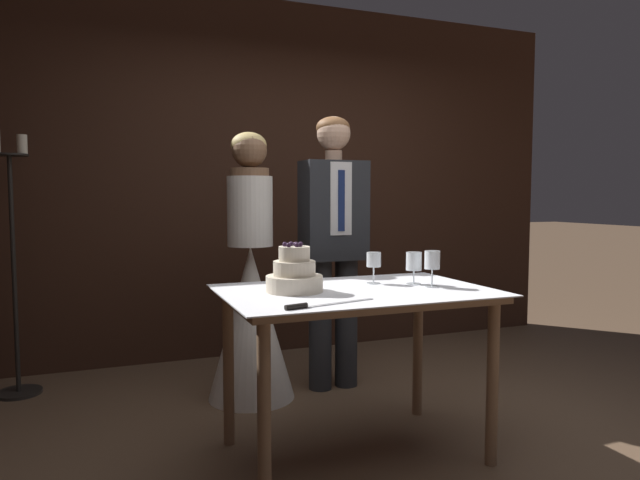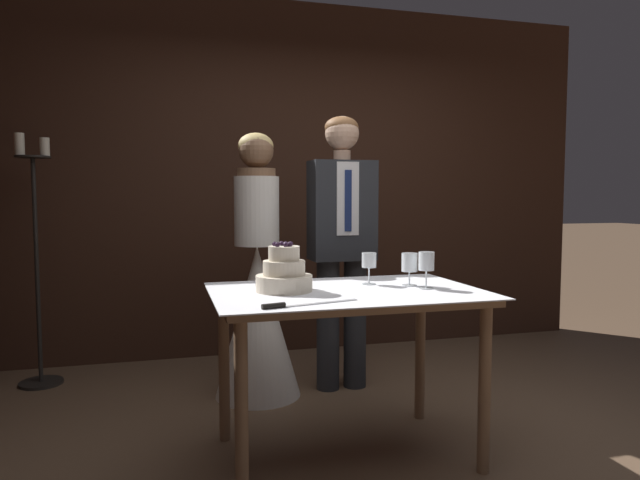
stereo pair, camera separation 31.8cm
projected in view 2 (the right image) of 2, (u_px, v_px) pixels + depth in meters
ground_plane at (393, 452)px, 2.83m from camera, size 40.00×40.00×0.00m
wall_back at (298, 179)px, 4.68m from camera, size 5.05×0.12×2.82m
cake_table at (346, 310)px, 2.75m from camera, size 1.29×0.85×0.82m
tiered_cake at (284, 274)px, 2.71m from camera, size 0.27×0.27×0.24m
cake_knife at (293, 305)px, 2.33m from camera, size 0.44×0.12×0.02m
wine_glass_near at (369, 261)px, 2.91m from camera, size 0.07×0.07×0.16m
wine_glass_middle at (426, 263)px, 2.77m from camera, size 0.08×0.08×0.18m
wine_glass_far at (410, 264)px, 2.87m from camera, size 0.08×0.08×0.17m
bride at (257, 300)px, 3.60m from camera, size 0.54×0.54×1.66m
groom at (342, 235)px, 3.71m from camera, size 0.41×0.25×1.78m
candle_stand at (37, 270)px, 3.79m from camera, size 0.28×0.28×1.68m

